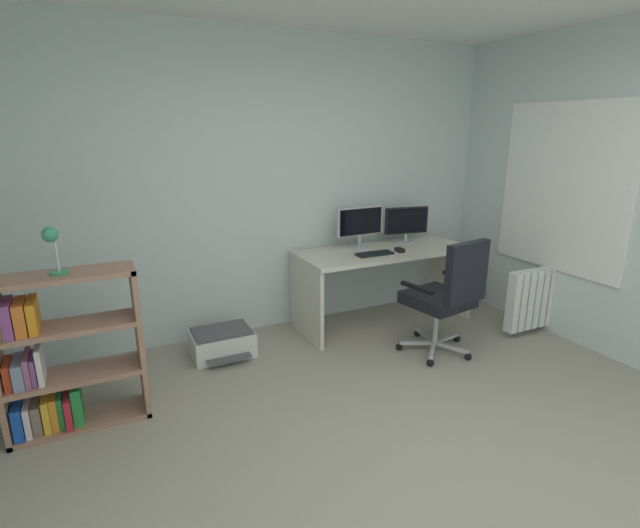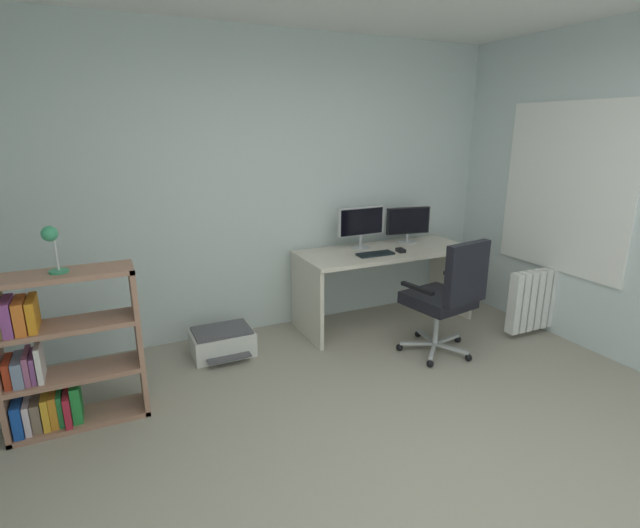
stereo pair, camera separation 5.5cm
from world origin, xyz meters
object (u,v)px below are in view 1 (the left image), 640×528
object	(u,v)px
office_chair	(447,293)
desk_lamp	(52,243)
monitor_main	(360,223)
desk	(384,268)
monitor_secondary	(406,222)
bookshelf	(57,361)
printer	(222,342)
keyboard	(375,254)
computer_mouse	(400,250)
radiator	(541,297)

from	to	relation	value
office_chair	desk_lamp	xyz separation A→B (m)	(-2.76, 0.26, 0.65)
monitor_main	desk_lamp	world-z (taller)	desk_lamp
desk	monitor_main	distance (m)	0.49
monitor_secondary	bookshelf	xyz separation A→B (m)	(-3.12, -0.72, -0.48)
bookshelf	printer	xyz separation A→B (m)	(1.16, 0.56, -0.35)
bookshelf	monitor_main	bearing A→B (deg)	15.64
keyboard	monitor_main	bearing A→B (deg)	90.22
monitor_secondary	office_chair	world-z (taller)	monitor_secondary
monitor_secondary	desk_lamp	xyz separation A→B (m)	(-3.05, -0.72, 0.26)
keyboard	bookshelf	size ratio (longest dim) A/B	0.33
monitor_main	keyboard	distance (m)	0.36
printer	monitor_main	bearing A→B (deg)	6.73
desk	desk_lamp	distance (m)	2.83
desk	monitor_main	bearing A→B (deg)	141.59
desk	desk_lamp	bearing A→B (deg)	-167.98
monitor_main	printer	xyz separation A→B (m)	(-1.42, -0.17, -0.87)
desk	bookshelf	xyz separation A→B (m)	(-2.77, -0.57, -0.09)
desk	bookshelf	size ratio (longest dim) A/B	1.65
printer	computer_mouse	bearing A→B (deg)	-4.12
bookshelf	desk_lamp	world-z (taller)	desk_lamp
monitor_secondary	desk	bearing A→B (deg)	-156.90
monitor_secondary	bookshelf	size ratio (longest dim) A/B	0.44
desk	printer	bearing A→B (deg)	-179.37
monitor_secondary	printer	size ratio (longest dim) A/B	0.89
computer_mouse	printer	bearing A→B (deg)	-178.37
desk	radiator	xyz separation A→B (m)	(1.19, -0.84, -0.22)
office_chair	keyboard	bearing A→B (deg)	110.48
office_chair	computer_mouse	bearing A→B (deg)	89.45
keyboard	desk_lamp	size ratio (longest dim) A/B	1.19
keyboard	office_chair	distance (m)	0.78
keyboard	desk_lamp	bearing A→B (deg)	-168.79
desk	keyboard	size ratio (longest dim) A/B	4.93
monitor_secondary	office_chair	xyz separation A→B (m)	(-0.28, -0.98, -0.39)
office_chair	desk	bearing A→B (deg)	94.76
keyboard	printer	distance (m)	1.55
monitor_main	desk	bearing A→B (deg)	-38.41
desk	monitor_secondary	xyz separation A→B (m)	(0.35, 0.15, 0.39)
bookshelf	radiator	bearing A→B (deg)	-3.80
radiator	keyboard	bearing A→B (deg)	152.97
monitor_main	keyboard	world-z (taller)	monitor_main
desk	printer	size ratio (longest dim) A/B	3.31
monitor_secondary	office_chair	size ratio (longest dim) A/B	0.45
office_chair	bookshelf	size ratio (longest dim) A/B	0.99
monitor_main	printer	bearing A→B (deg)	-173.27
keyboard	computer_mouse	bearing A→B (deg)	-0.61
radiator	desk	bearing A→B (deg)	144.89
monitor_main	radiator	xyz separation A→B (m)	(1.38, -0.99, -0.64)
monitor_secondary	monitor_main	bearing A→B (deg)	-180.00
desk	radiator	bearing A→B (deg)	-35.11
monitor_secondary	computer_mouse	bearing A→B (deg)	-133.56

